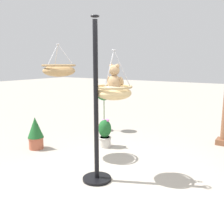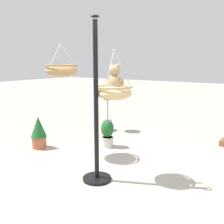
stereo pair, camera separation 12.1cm
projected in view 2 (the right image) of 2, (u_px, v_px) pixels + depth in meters
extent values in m
plane|color=#A8A093|center=(111.00, 183.00, 3.81)|extent=(40.00, 40.00, 0.00)
cylinder|color=black|center=(96.00, 104.00, 3.68)|extent=(0.07, 0.07, 2.37)
cylinder|color=black|center=(97.00, 178.00, 3.91)|extent=(0.44, 0.44, 0.04)
torus|color=black|center=(95.00, 16.00, 3.45)|extent=(0.12, 0.12, 0.02)
ellipsoid|color=tan|center=(114.00, 93.00, 3.77)|extent=(0.53, 0.53, 0.21)
torus|color=tan|center=(114.00, 87.00, 3.75)|extent=(0.55, 0.55, 0.04)
ellipsoid|color=silver|center=(114.00, 92.00, 3.77)|extent=(0.47, 0.47, 0.17)
cylinder|color=#B7B7BC|center=(122.00, 69.00, 3.69)|extent=(0.23, 0.14, 0.54)
cylinder|color=#B7B7BC|center=(111.00, 68.00, 3.81)|extent=(0.23, 0.14, 0.54)
cylinder|color=#B7B7BC|center=(109.00, 69.00, 3.60)|extent=(0.01, 0.25, 0.54)
torus|color=#B7B7BC|center=(114.00, 50.00, 3.65)|extent=(0.06, 0.06, 0.01)
ellipsoid|color=tan|center=(115.00, 83.00, 3.75)|extent=(0.20, 0.17, 0.24)
sphere|color=tan|center=(115.00, 70.00, 3.71)|extent=(0.18, 0.18, 0.16)
ellipsoid|color=tan|center=(117.00, 71.00, 3.76)|extent=(0.08, 0.07, 0.05)
sphere|color=black|center=(118.00, 71.00, 3.78)|extent=(0.02, 0.02, 0.02)
sphere|color=tan|center=(112.00, 66.00, 3.73)|extent=(0.06, 0.06, 0.06)
sphere|color=tan|center=(118.00, 66.00, 3.67)|extent=(0.06, 0.06, 0.06)
ellipsoid|color=tan|center=(110.00, 81.00, 3.83)|extent=(0.07, 0.12, 0.15)
ellipsoid|color=tan|center=(122.00, 81.00, 3.71)|extent=(0.07, 0.12, 0.15)
ellipsoid|color=tan|center=(115.00, 88.00, 3.87)|extent=(0.07, 0.14, 0.07)
ellipsoid|color=tan|center=(121.00, 89.00, 3.81)|extent=(0.07, 0.14, 0.07)
ellipsoid|color=#A37F51|center=(61.00, 71.00, 4.65)|extent=(0.59, 0.59, 0.21)
torus|color=olive|center=(61.00, 65.00, 4.63)|extent=(0.61, 0.61, 0.04)
cylinder|color=#B7B7BC|center=(68.00, 55.00, 4.58)|extent=(0.25, 0.15, 0.38)
cylinder|color=#B7B7BC|center=(59.00, 55.00, 4.72)|extent=(0.25, 0.15, 0.38)
cylinder|color=#B7B7BC|center=(55.00, 55.00, 4.49)|extent=(0.01, 0.28, 0.38)
torus|color=#B7B7BC|center=(60.00, 44.00, 4.56)|extent=(0.06, 0.06, 0.01)
cylinder|color=#AD563D|center=(39.00, 142.00, 5.35)|extent=(0.30, 0.30, 0.25)
torus|color=#9C4E37|center=(39.00, 137.00, 5.32)|extent=(0.33, 0.33, 0.03)
cylinder|color=#382819|center=(39.00, 137.00, 5.33)|extent=(0.26, 0.26, 0.03)
cone|color=#1E5B28|center=(38.00, 127.00, 5.28)|extent=(0.33, 0.33, 0.43)
cylinder|color=beige|center=(107.00, 142.00, 5.43)|extent=(0.25, 0.25, 0.21)
torus|color=#BCB7AE|center=(107.00, 138.00, 5.41)|extent=(0.28, 0.28, 0.03)
cylinder|color=#382819|center=(107.00, 138.00, 5.41)|extent=(0.22, 0.22, 0.03)
ellipsoid|color=#1E5B28|center=(107.00, 128.00, 5.37)|extent=(0.27, 0.27, 0.38)
sphere|color=#D166B7|center=(110.00, 120.00, 5.29)|extent=(0.06, 0.06, 0.06)
sphere|color=#D166B7|center=(110.00, 120.00, 5.41)|extent=(0.06, 0.06, 0.06)
sphere|color=#D166B7|center=(106.00, 121.00, 5.36)|extent=(0.07, 0.07, 0.07)
cylinder|color=#BC6042|center=(108.00, 127.00, 6.73)|extent=(0.28, 0.28, 0.16)
torus|color=#A9573B|center=(108.00, 125.00, 6.72)|extent=(0.31, 0.31, 0.03)
cylinder|color=#382819|center=(108.00, 125.00, 6.72)|extent=(0.25, 0.25, 0.03)
cylinder|color=#4C6B38|center=(108.00, 112.00, 6.65)|extent=(0.02, 0.02, 0.66)
ellipsoid|color=#1E5B28|center=(108.00, 94.00, 6.56)|extent=(0.38, 0.38, 0.32)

